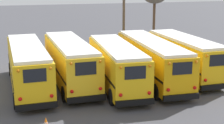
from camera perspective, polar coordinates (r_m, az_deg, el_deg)
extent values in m
plane|color=#424247|center=(25.65, 0.16, -3.68)|extent=(160.00, 160.00, 0.00)
cube|color=yellow|center=(24.97, -13.82, -0.64)|extent=(2.73, 10.45, 2.59)
cube|color=white|center=(24.67, -14.00, 2.50)|extent=(2.53, 10.03, 0.20)
cube|color=black|center=(20.33, -12.42, -7.20)|extent=(2.41, 0.29, 0.36)
cube|color=black|center=(19.78, -12.70, -2.22)|extent=(1.30, 0.08, 0.78)
sphere|color=red|center=(20.08, -15.02, -6.00)|extent=(0.22, 0.22, 0.22)
sphere|color=orange|center=(19.60, -15.32, -1.42)|extent=(0.18, 0.18, 0.18)
sphere|color=red|center=(20.23, -10.00, -5.58)|extent=(0.22, 0.22, 0.22)
sphere|color=orange|center=(19.74, -10.20, -1.03)|extent=(0.18, 0.18, 0.18)
cube|color=black|center=(24.97, -16.51, -1.27)|extent=(0.39, 10.16, 0.14)
cube|color=black|center=(25.13, -11.09, -0.86)|extent=(0.39, 10.16, 0.14)
cylinder|color=black|center=(28.97, -16.48, -1.16)|extent=(0.32, 1.03, 1.02)
cylinder|color=black|center=(29.10, -12.16, -0.84)|extent=(0.32, 1.03, 1.02)
cylinder|color=black|center=(21.54, -15.72, -6.27)|extent=(0.32, 1.03, 1.02)
cylinder|color=black|center=(21.70, -9.90, -5.79)|extent=(0.32, 1.03, 1.02)
cube|color=yellow|center=(25.36, -6.98, 0.02)|extent=(2.70, 9.87, 2.69)
cube|color=white|center=(25.06, -7.08, 3.22)|extent=(2.50, 9.47, 0.20)
cube|color=black|center=(21.07, -4.26, -6.11)|extent=(2.42, 0.28, 0.36)
cube|color=black|center=(20.53, -4.37, -1.09)|extent=(1.30, 0.07, 0.81)
sphere|color=red|center=(20.70, -6.68, -4.90)|extent=(0.22, 0.22, 0.22)
sphere|color=orange|center=(20.22, -6.81, -0.26)|extent=(0.18, 0.18, 0.18)
sphere|color=red|center=(21.09, -1.93, -4.46)|extent=(0.22, 0.22, 0.22)
sphere|color=orange|center=(20.62, -1.97, 0.11)|extent=(0.18, 0.18, 0.18)
cube|color=black|center=(25.22, -9.63, -0.63)|extent=(0.35, 9.59, 0.14)
cube|color=black|center=(25.66, -4.35, -0.22)|extent=(0.35, 9.59, 0.14)
cylinder|color=black|center=(28.93, -10.44, -0.81)|extent=(0.32, 1.05, 1.04)
cylinder|color=black|center=(29.28, -6.16, -0.48)|extent=(0.32, 1.05, 1.04)
cylinder|color=black|center=(22.11, -7.89, -5.30)|extent=(0.32, 1.05, 1.04)
cylinder|color=black|center=(22.57, -2.35, -4.78)|extent=(0.32, 1.05, 1.04)
cube|color=yellow|center=(24.42, 0.71, -0.53)|extent=(2.82, 9.41, 2.58)
cube|color=white|center=(24.12, 0.72, 2.68)|extent=(2.62, 9.03, 0.20)
cube|color=black|center=(20.44, 3.84, -6.73)|extent=(2.39, 0.33, 0.36)
cube|color=black|center=(19.89, 3.90, -1.79)|extent=(1.28, 0.10, 0.77)
sphere|color=red|center=(20.02, 1.46, -5.53)|extent=(0.22, 0.22, 0.22)
sphere|color=orange|center=(19.54, 1.49, -0.96)|extent=(0.18, 0.18, 0.18)
sphere|color=red|center=(20.51, 6.22, -5.13)|extent=(0.22, 0.22, 0.22)
sphere|color=orange|center=(20.03, 6.34, -0.66)|extent=(0.18, 0.18, 0.18)
cube|color=black|center=(24.23, -2.00, -1.12)|extent=(0.51, 9.10, 0.14)
cube|color=black|center=(24.77, 3.36, -0.81)|extent=(0.51, 9.10, 0.14)
cylinder|color=black|center=(27.67, -3.13, -1.24)|extent=(0.34, 1.08, 1.07)
cylinder|color=black|center=(28.11, 1.24, -0.98)|extent=(0.34, 1.08, 1.07)
cylinder|color=black|center=(21.39, -0.01, -5.79)|extent=(0.34, 1.08, 1.07)
cylinder|color=black|center=(21.96, 5.56, -5.34)|extent=(0.34, 1.08, 1.07)
cube|color=#E5A00C|center=(26.20, 6.54, 0.39)|extent=(2.77, 10.88, 2.59)
cube|color=white|center=(25.92, 6.62, 3.39)|extent=(2.56, 10.44, 0.20)
cube|color=black|center=(21.71, 11.43, -5.72)|extent=(2.40, 0.29, 0.36)
cube|color=black|center=(21.20, 11.64, -1.05)|extent=(1.29, 0.08, 0.78)
sphere|color=red|center=(21.18, 9.35, -4.61)|extent=(0.22, 0.22, 0.22)
sphere|color=orange|center=(20.72, 9.53, -0.26)|extent=(0.18, 0.18, 0.18)
sphere|color=red|center=(21.91, 13.59, -4.19)|extent=(0.22, 0.22, 0.22)
sphere|color=orange|center=(21.46, 13.84, 0.02)|extent=(0.18, 0.18, 0.18)
cube|color=black|center=(25.87, 4.07, -0.17)|extent=(0.44, 10.58, 0.14)
cube|color=black|center=(26.68, 8.92, 0.12)|extent=(0.44, 10.58, 0.14)
cylinder|color=black|center=(29.93, 1.82, -0.06)|extent=(0.32, 1.09, 1.08)
cylinder|color=black|center=(30.58, 5.76, 0.17)|extent=(0.32, 1.09, 1.08)
cylinder|color=black|center=(22.46, 7.45, -4.94)|extent=(0.32, 1.09, 1.08)
cylinder|color=black|center=(23.31, 12.48, -4.45)|extent=(0.32, 1.09, 1.08)
cube|color=yellow|center=(27.95, 11.89, 0.98)|extent=(2.49, 9.27, 2.60)
cube|color=white|center=(27.68, 12.03, 3.81)|extent=(2.29, 8.89, 0.20)
cube|color=black|center=(24.40, 16.97, -3.94)|extent=(2.42, 0.23, 0.36)
cube|color=black|center=(23.94, 17.24, 0.27)|extent=(1.30, 0.05, 0.78)
sphere|color=red|center=(23.77, 15.28, -2.94)|extent=(0.22, 0.22, 0.22)
sphere|color=orange|center=(23.36, 15.54, 0.98)|extent=(0.18, 0.18, 0.18)
cube|color=black|center=(27.45, 9.68, 0.43)|extent=(0.14, 9.05, 0.14)
cube|color=black|center=(28.57, 13.98, 0.75)|extent=(0.14, 9.05, 0.14)
cylinder|color=black|center=(30.62, 7.02, 0.08)|extent=(0.29, 1.00, 1.00)
cylinder|color=black|center=(31.56, 10.69, 0.36)|extent=(0.29, 1.00, 1.00)
cylinder|color=black|center=(24.92, 13.15, -3.39)|extent=(0.29, 1.00, 1.00)
cylinder|color=black|center=(26.07, 17.37, -2.91)|extent=(0.29, 1.00, 1.00)
cylinder|color=brown|center=(35.06, 1.98, 8.15)|extent=(0.27, 0.27, 8.51)
cylinder|color=brown|center=(44.95, 6.99, 6.95)|extent=(0.34, 0.34, 4.83)
cone|color=orange|center=(18.46, -10.93, -9.98)|extent=(0.36, 0.36, 0.69)
cylinder|color=white|center=(18.45, -10.94, -9.89)|extent=(0.17, 0.17, 0.07)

